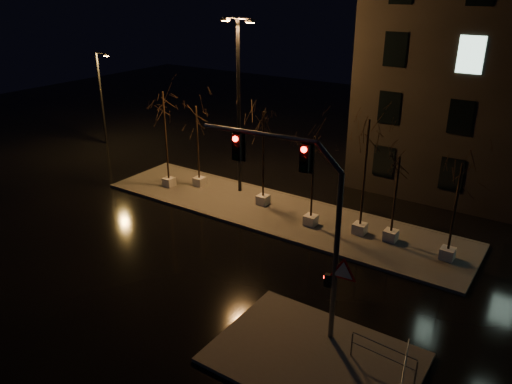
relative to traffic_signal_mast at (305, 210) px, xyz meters
The scene contains 15 objects.
ground 8.39m from the traffic_signal_mast, 159.49° to the left, with size 90.00×90.00×0.00m, color black.
median 11.57m from the traffic_signal_mast, 126.99° to the left, with size 22.00×5.00×0.15m, color #4F4C46.
sidewalk_corner 5.22m from the traffic_signal_mast, 43.52° to the right, with size 7.00×5.00×0.15m, color #4F4C46.
tree_0 16.02m from the traffic_signal_mast, 150.91° to the left, with size 1.80×1.80×6.25m.
tree_1 15.34m from the traffic_signal_mast, 144.26° to the left, with size 1.80×1.80×5.31m.
tree_2 11.51m from the traffic_signal_mast, 130.24° to the left, with size 1.80×1.80×5.71m.
tree_3 8.83m from the traffic_signal_mast, 115.62° to the left, with size 1.80×1.80×5.08m.
tree_4 8.54m from the traffic_signal_mast, 98.09° to the left, with size 1.80×1.80×6.24m.
tree_5 8.72m from the traffic_signal_mast, 87.31° to the left, with size 1.80×1.80×4.61m.
tree_6 9.00m from the traffic_signal_mast, 68.47° to the left, with size 1.80×1.80×4.92m.
traffic_signal_mast is the anchor object (origin of this frame).
streetlight_main 13.78m from the traffic_signal_mast, 135.24° to the left, with size 2.57×0.85×10.34m.
streetlight_far 27.78m from the traffic_signal_mast, 154.04° to the left, with size 1.43×0.25×7.31m.
guard_rail_a 5.43m from the traffic_signal_mast, ahead, with size 2.34×0.21×1.01m.
guard_rail_b 5.99m from the traffic_signal_mast, 10.71° to the right, with size 0.51×2.17×1.05m.
Camera 1 is at (13.53, -16.16, 12.20)m, focal length 35.00 mm.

